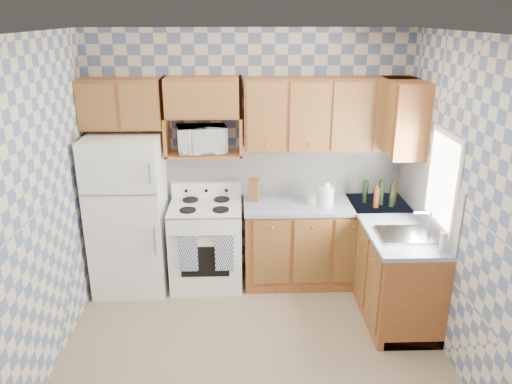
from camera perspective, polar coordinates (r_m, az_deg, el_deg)
floor at (r=4.62m, az=-0.32°, el=-18.03°), size 3.40×3.40×0.00m
back_wall at (r=5.46m, az=-0.83°, el=4.01°), size 3.40×0.02×2.70m
right_wall at (r=4.33m, az=22.76°, el=-1.87°), size 0.02×3.20×2.70m
backsplash_back at (r=5.51m, az=3.35°, el=2.52°), size 2.60×0.02×0.56m
backsplash_right at (r=5.07m, az=18.86°, el=-0.13°), size 0.02×1.60×0.56m
refrigerator at (r=5.42m, az=-14.34°, el=-2.45°), size 0.75×0.70×1.68m
stove_body at (r=5.48m, az=-5.66°, el=-6.08°), size 0.76×0.65×0.90m
cooktop at (r=5.30m, az=-5.82°, el=-1.65°), size 0.76×0.65×0.02m
backguard at (r=5.53m, az=-5.68°, el=0.31°), size 0.76×0.08×0.17m
dish_towel_left at (r=5.15m, az=-7.75°, el=-6.95°), size 0.19×0.02×0.40m
dish_towel_right at (r=5.13m, az=-3.65°, el=-6.94°), size 0.19×0.02×0.40m
base_cabinets_back at (r=5.58m, az=7.83°, el=-5.83°), size 1.75×0.60×0.88m
base_cabinets_right at (r=5.27m, az=14.96°, el=-7.95°), size 0.60×1.60×0.88m
countertop_back at (r=5.39m, az=8.07°, el=-1.44°), size 1.77×0.63×0.04m
countertop_right at (r=5.08m, az=15.36°, el=-3.35°), size 0.63×1.60×0.04m
upper_cabinets_back at (r=5.26m, az=8.31°, el=8.81°), size 1.75×0.33×0.74m
upper_cabinets_fridge at (r=5.29m, az=-15.14°, el=9.73°), size 0.82×0.33×0.50m
upper_cabinets_right at (r=5.26m, az=16.38°, el=8.21°), size 0.33×0.70×0.74m
microwave_shelf at (r=5.29m, az=-5.91°, el=4.34°), size 0.80×0.33×0.03m
microwave at (r=5.28m, az=-6.26°, el=6.04°), size 0.56×0.43×0.28m
sink at (r=4.76m, az=16.64°, el=-4.72°), size 0.48×0.40×0.03m
window at (r=4.68m, az=20.57°, el=1.29°), size 0.02×0.66×0.86m
bottle_0 at (r=5.41m, az=14.10°, el=-0.06°), size 0.06×0.06×0.26m
bottle_1 at (r=5.39m, az=15.28°, el=-0.35°), size 0.06×0.06×0.25m
bottle_2 at (r=5.49m, az=15.48°, el=-0.07°), size 0.06×0.06×0.23m
bottle_3 at (r=5.33m, az=13.58°, el=-0.62°), size 0.06×0.06×0.21m
bottle_4 at (r=5.43m, az=12.40°, el=0.01°), size 0.06×0.06×0.24m
knife_block at (r=5.35m, az=-0.23°, el=0.21°), size 0.13×0.13×0.24m
electric_kettle at (r=5.27m, az=8.03°, el=-0.53°), size 0.16×0.16×0.20m
food_containers at (r=5.33m, az=6.63°, el=-0.78°), size 0.16×0.16×0.11m
soap_bottle at (r=4.54m, az=20.61°, el=-5.35°), size 0.06×0.06×0.17m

